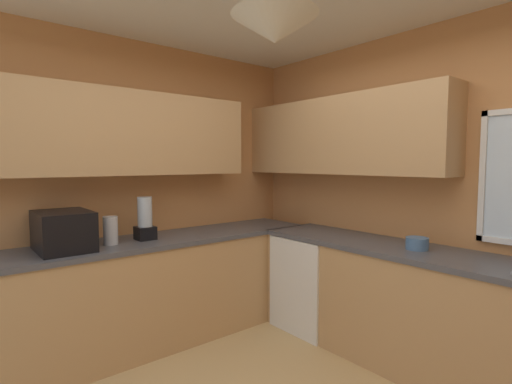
# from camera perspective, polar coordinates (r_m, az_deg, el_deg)

# --- Properties ---
(room_shell) EXTENTS (3.95, 3.55, 2.70)m
(room_shell) POSITION_cam_1_polar(r_m,az_deg,el_deg) (2.57, 5.48, 9.14)
(room_shell) COLOR #C6844C
(room_shell) RESTS_ON ground_plane
(counter_run_left) EXTENTS (0.65, 3.16, 0.91)m
(counter_run_left) POSITION_cam_1_polar(r_m,az_deg,el_deg) (3.51, -15.78, -14.05)
(counter_run_left) COLOR tan
(counter_run_left) RESTS_ON ground_plane
(counter_run_back) EXTENTS (3.04, 0.65, 0.91)m
(counter_run_back) POSITION_cam_1_polar(r_m,az_deg,el_deg) (3.19, 25.37, -16.23)
(counter_run_back) COLOR tan
(counter_run_back) RESTS_ON ground_plane
(dishwasher) EXTENTS (0.60, 0.60, 0.86)m
(dishwasher) POSITION_cam_1_polar(r_m,az_deg,el_deg) (3.78, 8.66, -12.97)
(dishwasher) COLOR white
(dishwasher) RESTS_ON ground_plane
(microwave) EXTENTS (0.48, 0.36, 0.29)m
(microwave) POSITION_cam_1_polar(r_m,az_deg,el_deg) (3.18, -26.66, -5.16)
(microwave) COLOR black
(microwave) RESTS_ON counter_run_left
(kettle) EXTENTS (0.11, 0.11, 0.22)m
(kettle) POSITION_cam_1_polar(r_m,az_deg,el_deg) (3.25, -20.76, -5.36)
(kettle) COLOR #B7B7BC
(kettle) RESTS_ON counter_run_left
(bowl) EXTENTS (0.16, 0.16, 0.09)m
(bowl) POSITION_cam_1_polar(r_m,az_deg,el_deg) (3.13, 22.77, -7.05)
(bowl) COLOR #4C7099
(bowl) RESTS_ON counter_run_back
(blender_appliance) EXTENTS (0.15, 0.15, 0.36)m
(blender_appliance) POSITION_cam_1_polar(r_m,az_deg,el_deg) (3.37, -16.13, -4.07)
(blender_appliance) COLOR black
(blender_appliance) RESTS_ON counter_run_left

